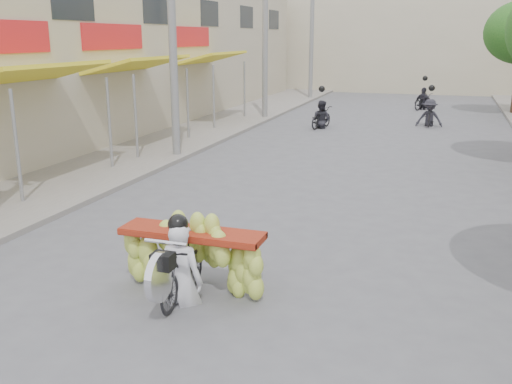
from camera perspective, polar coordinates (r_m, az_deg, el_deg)
The scene contains 10 objects.
sidewalk_left at distance 21.09m, azimuth -8.25°, elevation 5.45°, with size 4.00×60.00×0.12m, color gray.
shophouse_row_left at distance 22.66m, azimuth -21.39°, elevation 12.74°, with size 9.77×40.00×6.00m.
far_building at distance 41.64m, azimuth 15.67°, elevation 14.58°, with size 20.00×6.00×7.00m, color #B2A88D.
utility_pole_mid at distance 17.40m, azimuth -8.41°, elevation 16.52°, with size 0.60×0.24×8.00m.
utility_pole_far at distance 25.77m, azimuth 0.92°, elevation 16.21°, with size 0.60×0.24×8.00m.
utility_pole_back at distance 34.45m, azimuth 5.60°, elevation 15.90°, with size 0.60×0.24×8.00m.
banana_motorbike at distance 8.09m, azimuth -7.03°, elevation -5.60°, with size 2.20×1.75×2.18m.
bg_motorbike_a at distance 23.43m, azimuth 6.53°, elevation 8.20°, with size 0.91×1.61×1.95m.
bg_motorbike_b at distance 24.77m, azimuth 17.04°, elevation 8.26°, with size 1.06×1.59×1.95m.
bg_motorbike_c at distance 30.54m, azimuth 16.45°, elevation 9.45°, with size 1.16×1.53×1.95m.
Camera 1 is at (2.34, -3.57, 3.59)m, focal length 40.00 mm.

